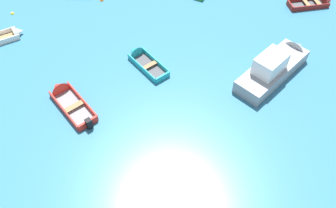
{
  "coord_description": "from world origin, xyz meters",
  "views": [
    {
      "loc": [
        2.94,
        8.97,
        18.1
      ],
      "look_at": [
        0.0,
        23.87,
        0.15
      ],
      "focal_mm": 37.31,
      "sensor_mm": 36.0,
      "label": 1
    }
  ],
  "objects_px": {
    "motor_launch_grey_near_left": "(277,65)",
    "rowboat_white_back_row_center": "(9,36)",
    "rowboat_maroon_distant_center": "(319,3)",
    "mooring_buoy_midfield": "(13,14)",
    "rowboat_turquoise_near_camera": "(141,58)",
    "rowboat_red_near_right": "(65,96)",
    "mooring_buoy_outer_edge": "(102,1)"
  },
  "relations": [
    {
      "from": "rowboat_red_near_right",
      "to": "rowboat_maroon_distant_center",
      "type": "distance_m",
      "value": 23.35
    },
    {
      "from": "rowboat_turquoise_near_camera",
      "to": "mooring_buoy_outer_edge",
      "type": "height_order",
      "value": "rowboat_turquoise_near_camera"
    },
    {
      "from": "rowboat_maroon_distant_center",
      "to": "mooring_buoy_midfield",
      "type": "distance_m",
      "value": 27.05
    },
    {
      "from": "rowboat_turquoise_near_camera",
      "to": "rowboat_red_near_right",
      "type": "distance_m",
      "value": 6.31
    },
    {
      "from": "mooring_buoy_outer_edge",
      "to": "rowboat_turquoise_near_camera",
      "type": "bearing_deg",
      "value": -52.35
    },
    {
      "from": "rowboat_white_back_row_center",
      "to": "rowboat_maroon_distant_center",
      "type": "bearing_deg",
      "value": 21.21
    },
    {
      "from": "rowboat_red_near_right",
      "to": "mooring_buoy_midfield",
      "type": "relative_size",
      "value": 13.73
    },
    {
      "from": "motor_launch_grey_near_left",
      "to": "mooring_buoy_midfield",
      "type": "xyz_separation_m",
      "value": [
        -22.39,
        2.95,
        -0.74
      ]
    },
    {
      "from": "rowboat_turquoise_near_camera",
      "to": "rowboat_red_near_right",
      "type": "height_order",
      "value": "rowboat_red_near_right"
    },
    {
      "from": "rowboat_turquoise_near_camera",
      "to": "motor_launch_grey_near_left",
      "type": "height_order",
      "value": "motor_launch_grey_near_left"
    },
    {
      "from": "rowboat_maroon_distant_center",
      "to": "mooring_buoy_midfield",
      "type": "height_order",
      "value": "rowboat_maroon_distant_center"
    },
    {
      "from": "rowboat_maroon_distant_center",
      "to": "rowboat_red_near_right",
      "type": "bearing_deg",
      "value": -140.12
    },
    {
      "from": "mooring_buoy_outer_edge",
      "to": "motor_launch_grey_near_left",
      "type": "bearing_deg",
      "value": -22.55
    },
    {
      "from": "motor_launch_grey_near_left",
      "to": "mooring_buoy_midfield",
      "type": "height_order",
      "value": "motor_launch_grey_near_left"
    },
    {
      "from": "rowboat_red_near_right",
      "to": "rowboat_turquoise_near_camera",
      "type": "bearing_deg",
      "value": 49.46
    },
    {
      "from": "motor_launch_grey_near_left",
      "to": "mooring_buoy_midfield",
      "type": "distance_m",
      "value": 22.59
    },
    {
      "from": "motor_launch_grey_near_left",
      "to": "rowboat_maroon_distant_center",
      "type": "distance_m",
      "value": 10.3
    },
    {
      "from": "rowboat_white_back_row_center",
      "to": "rowboat_turquoise_near_camera",
      "type": "relative_size",
      "value": 0.95
    },
    {
      "from": "rowboat_white_back_row_center",
      "to": "mooring_buoy_midfield",
      "type": "xyz_separation_m",
      "value": [
        -1.32,
        3.07,
        -0.21
      ]
    },
    {
      "from": "rowboat_red_near_right",
      "to": "rowboat_white_back_row_center",
      "type": "bearing_deg",
      "value": 142.81
    },
    {
      "from": "rowboat_white_back_row_center",
      "to": "mooring_buoy_outer_edge",
      "type": "distance_m",
      "value": 8.64
    },
    {
      "from": "mooring_buoy_midfield",
      "to": "mooring_buoy_outer_edge",
      "type": "bearing_deg",
      "value": 26.19
    },
    {
      "from": "rowboat_red_near_right",
      "to": "mooring_buoy_midfield",
      "type": "distance_m",
      "value": 11.8
    },
    {
      "from": "rowboat_turquoise_near_camera",
      "to": "rowboat_maroon_distant_center",
      "type": "distance_m",
      "value": 17.16
    },
    {
      "from": "rowboat_white_back_row_center",
      "to": "motor_launch_grey_near_left",
      "type": "distance_m",
      "value": 21.08
    },
    {
      "from": "rowboat_red_near_right",
      "to": "rowboat_maroon_distant_center",
      "type": "height_order",
      "value": "rowboat_red_near_right"
    },
    {
      "from": "motor_launch_grey_near_left",
      "to": "rowboat_white_back_row_center",
      "type": "bearing_deg",
      "value": -179.67
    },
    {
      "from": "rowboat_white_back_row_center",
      "to": "rowboat_maroon_distant_center",
      "type": "distance_m",
      "value": 26.72
    },
    {
      "from": "rowboat_turquoise_near_camera",
      "to": "rowboat_red_near_right",
      "type": "bearing_deg",
      "value": -130.54
    },
    {
      "from": "rowboat_red_near_right",
      "to": "rowboat_maroon_distant_center",
      "type": "xyz_separation_m",
      "value": [
        17.92,
        14.97,
        -0.03
      ]
    },
    {
      "from": "rowboat_white_back_row_center",
      "to": "rowboat_turquoise_near_camera",
      "type": "xyz_separation_m",
      "value": [
        11.09,
        -0.51,
        0.0
      ]
    },
    {
      "from": "rowboat_white_back_row_center",
      "to": "motor_launch_grey_near_left",
      "type": "height_order",
      "value": "motor_launch_grey_near_left"
    }
  ]
}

